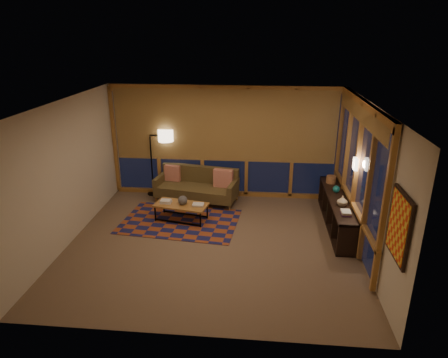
# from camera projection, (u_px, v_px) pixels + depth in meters

# --- Properties ---
(floor) EXTENTS (5.50, 5.00, 0.01)m
(floor) POSITION_uv_depth(u_px,v_px,m) (213.00, 243.00, 7.72)
(floor) COLOR brown
(floor) RESTS_ON ground
(ceiling) EXTENTS (5.50, 5.00, 0.01)m
(ceiling) POSITION_uv_depth(u_px,v_px,m) (211.00, 104.00, 6.77)
(ceiling) COLOR white
(ceiling) RESTS_ON walls
(walls) EXTENTS (5.51, 5.01, 2.70)m
(walls) POSITION_uv_depth(u_px,v_px,m) (212.00, 178.00, 7.24)
(walls) COLOR beige
(walls) RESTS_ON floor
(window_wall_back) EXTENTS (5.30, 0.16, 2.60)m
(window_wall_back) POSITION_uv_depth(u_px,v_px,m) (224.00, 143.00, 9.51)
(window_wall_back) COLOR #AE8337
(window_wall_back) RESTS_ON walls
(window_wall_right) EXTENTS (0.16, 3.70, 2.60)m
(window_wall_right) POSITION_uv_depth(u_px,v_px,m) (356.00, 172.00, 7.57)
(window_wall_right) COLOR #AE8337
(window_wall_right) RESTS_ON walls
(wall_art) EXTENTS (0.06, 0.74, 0.94)m
(wall_art) POSITION_uv_depth(u_px,v_px,m) (399.00, 226.00, 5.24)
(wall_art) COLOR red
(wall_art) RESTS_ON walls
(wall_sconce) EXTENTS (0.12, 0.18, 0.22)m
(wall_sconce) POSITION_uv_depth(u_px,v_px,m) (355.00, 164.00, 7.36)
(wall_sconce) COLOR #FFE5C0
(wall_sconce) RESTS_ON walls
(sofa) EXTENTS (2.02, 1.11, 0.78)m
(sofa) POSITION_uv_depth(u_px,v_px,m) (196.00, 186.00, 9.49)
(sofa) COLOR #473F20
(sofa) RESTS_ON floor
(pillow_left) EXTENTS (0.40, 0.19, 0.39)m
(pillow_left) POSITION_uv_depth(u_px,v_px,m) (173.00, 173.00, 9.74)
(pillow_left) COLOR red
(pillow_left) RESTS_ON sofa
(pillow_right) EXTENTS (0.47, 0.23, 0.45)m
(pillow_right) POSITION_uv_depth(u_px,v_px,m) (223.00, 178.00, 9.35)
(pillow_right) COLOR red
(pillow_right) RESTS_ON sofa
(area_rug) EXTENTS (2.59, 1.86, 0.01)m
(area_rug) POSITION_uv_depth(u_px,v_px,m) (180.00, 221.00, 8.59)
(area_rug) COLOR brown
(area_rug) RESTS_ON floor
(coffee_table) EXTENTS (1.20, 0.73, 0.37)m
(coffee_table) POSITION_uv_depth(u_px,v_px,m) (181.00, 212.00, 8.60)
(coffee_table) COLOR #AE8337
(coffee_table) RESTS_ON floor
(book_stack_a) EXTENTS (0.24, 0.19, 0.07)m
(book_stack_a) POSITION_uv_depth(u_px,v_px,m) (166.00, 201.00, 8.59)
(book_stack_a) COLOR white
(book_stack_a) RESTS_ON coffee_table
(book_stack_b) EXTENTS (0.22, 0.18, 0.04)m
(book_stack_b) POSITION_uv_depth(u_px,v_px,m) (198.00, 205.00, 8.45)
(book_stack_b) COLOR white
(book_stack_b) RESTS_ON coffee_table
(ceramic_pot) EXTENTS (0.25, 0.25, 0.20)m
(ceramic_pot) POSITION_uv_depth(u_px,v_px,m) (183.00, 200.00, 8.49)
(ceramic_pot) COLOR #2E2E33
(ceramic_pot) RESTS_ON coffee_table
(floor_lamp) EXTENTS (0.57, 0.38, 1.66)m
(floor_lamp) POSITION_uv_depth(u_px,v_px,m) (152.00, 162.00, 9.75)
(floor_lamp) COLOR black
(floor_lamp) RESTS_ON floor
(bookshelf) EXTENTS (0.40, 2.55, 0.64)m
(bookshelf) POSITION_uv_depth(u_px,v_px,m) (337.00, 212.00, 8.31)
(bookshelf) COLOR black
(bookshelf) RESTS_ON floor
(basket) EXTENTS (0.23, 0.23, 0.16)m
(basket) POSITION_uv_depth(u_px,v_px,m) (331.00, 179.00, 8.97)
(basket) COLOR #A67550
(basket) RESTS_ON bookshelf
(teal_bowl) EXTENTS (0.18, 0.18, 0.15)m
(teal_bowl) POSITION_uv_depth(u_px,v_px,m) (336.00, 189.00, 8.44)
(teal_bowl) COLOR #166D6C
(teal_bowl) RESTS_ON bookshelf
(vase) EXTENTS (0.26, 0.26, 0.21)m
(vase) POSITION_uv_depth(u_px,v_px,m) (342.00, 201.00, 7.78)
(vase) COLOR tan
(vase) RESTS_ON bookshelf
(shelf_book_stack) EXTENTS (0.22, 0.28, 0.08)m
(shelf_book_stack) POSITION_uv_depth(u_px,v_px,m) (346.00, 213.00, 7.45)
(shelf_book_stack) COLOR white
(shelf_book_stack) RESTS_ON bookshelf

